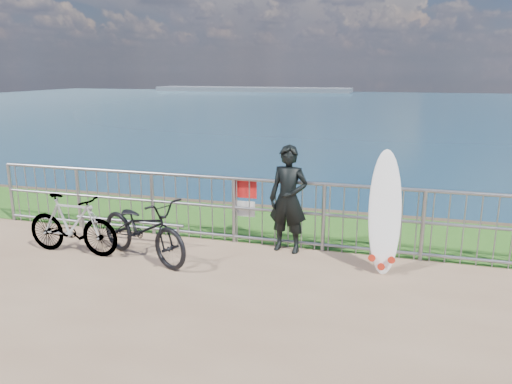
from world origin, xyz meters
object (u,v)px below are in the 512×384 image
(surfer, at_px, (288,199))
(surfboard, at_px, (385,217))
(bicycle_far, at_px, (72,224))
(bicycle_near, at_px, (143,228))

(surfer, relative_size, surfboard, 0.97)
(surfer, xyz_separation_m, surfboard, (1.49, -0.42, -0.04))
(bicycle_far, bearing_deg, surfer, -70.76)
(bicycle_near, relative_size, bicycle_far, 1.18)
(surfer, bearing_deg, bicycle_near, -147.21)
(surfer, height_order, bicycle_near, surfer)
(surfboard, distance_m, bicycle_near, 3.58)
(bicycle_near, bearing_deg, bicycle_far, 117.27)
(surfboard, relative_size, bicycle_far, 1.10)
(bicycle_near, height_order, bicycle_far, bicycle_near)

